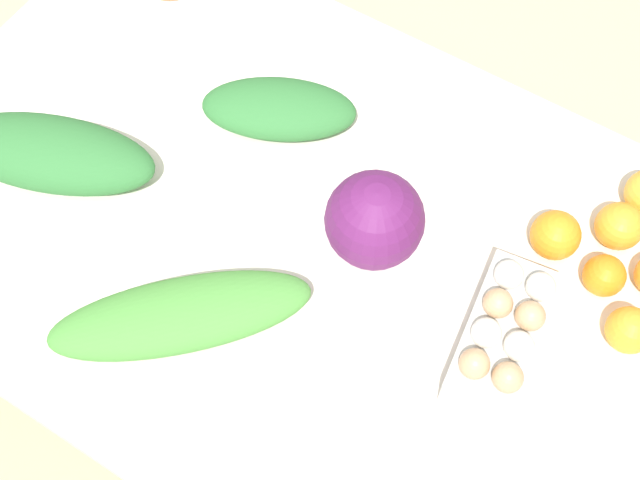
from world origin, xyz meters
name	(u,v)px	position (x,y,z in m)	size (l,w,h in m)	color
ground_plane	(320,394)	(0.00, 0.00, 0.00)	(8.00, 8.00, 0.00)	#C6B289
dining_table	(320,270)	(0.00, 0.00, 0.62)	(1.46, 0.90, 0.70)	silver
cabbage_purple	(375,220)	(-0.07, -0.05, 0.78)	(0.15, 0.15, 0.15)	#601E5B
egg_carton	(505,332)	(-0.31, 0.00, 0.75)	(0.14, 0.25, 0.09)	#B7B7B2
greens_bunch_beet_tops	(51,154)	(0.44, 0.11, 0.75)	(0.35, 0.14, 0.08)	#337538
greens_bunch_chard	(181,315)	(0.10, 0.22, 0.74)	(0.39, 0.12, 0.06)	#4C933D
greens_bunch_dandelion	(279,109)	(0.19, -0.17, 0.74)	(0.26, 0.12, 0.07)	#337538
orange_1	(619,226)	(-0.38, -0.26, 0.74)	(0.08, 0.08, 0.08)	orange
orange_2	(629,330)	(-0.46, -0.11, 0.74)	(0.07, 0.07, 0.07)	orange
orange_3	(604,276)	(-0.40, -0.17, 0.74)	(0.06, 0.06, 0.06)	orange
orange_5	(555,235)	(-0.31, -0.19, 0.74)	(0.08, 0.08, 0.08)	orange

